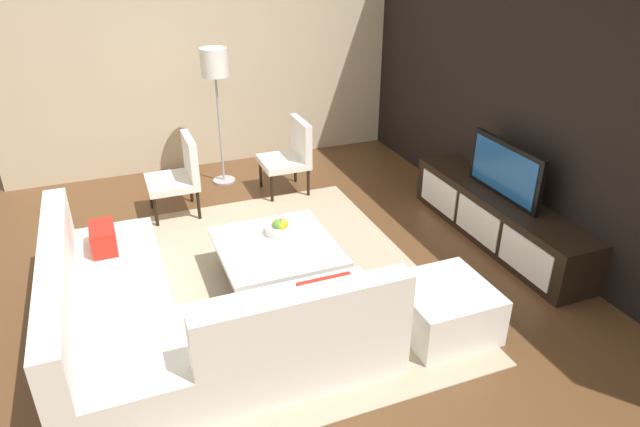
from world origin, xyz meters
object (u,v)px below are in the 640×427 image
object	(u,v)px
sectional_couch	(175,319)
fruit_bowl	(280,228)
accent_chair_near	(180,172)
media_console	(497,218)
accent_chair_far	(291,152)
floor_lamp	(215,71)
coffee_table	(277,262)
ottoman	(444,309)
television	(505,170)

from	to	relation	value
sectional_couch	fruit_bowl	size ratio (longest dim) A/B	8.42
accent_chair_near	fruit_bowl	size ratio (longest dim) A/B	3.11
media_console	accent_chair_far	size ratio (longest dim) A/B	2.67
accent_chair_near	fruit_bowl	distance (m)	1.65
floor_lamp	fruit_bowl	distance (m)	2.39
coffee_table	sectional_couch	bearing A→B (deg)	-58.05
sectional_couch	fruit_bowl	bearing A→B (deg)	126.28
sectional_couch	floor_lamp	distance (m)	3.34
ottoman	accent_chair_far	world-z (taller)	accent_chair_far
television	ottoman	size ratio (longest dim) A/B	1.45
accent_chair_near	accent_chair_far	xyz separation A→B (m)	(-0.12, 1.32, 0.00)
floor_lamp	accent_chair_far	world-z (taller)	floor_lamp
accent_chair_far	accent_chair_near	bearing A→B (deg)	-75.78
media_console	television	size ratio (longest dim) A/B	2.29
floor_lamp	ottoman	distance (m)	3.83
sectional_couch	accent_chair_far	world-z (taller)	accent_chair_far
accent_chair_near	media_console	bearing A→B (deg)	65.91
floor_lamp	ottoman	size ratio (longest dim) A/B	2.35
coffee_table	accent_chair_near	size ratio (longest dim) A/B	1.21
fruit_bowl	television	bearing A→B (deg)	82.73
ottoman	coffee_table	bearing A→B (deg)	-138.57
media_console	accent_chair_near	bearing A→B (deg)	-122.22
ottoman	fruit_bowl	bearing A→B (deg)	-145.49
ottoman	fruit_bowl	size ratio (longest dim) A/B	2.50
media_console	ottoman	bearing A→B (deg)	-51.06
television	accent_chair_far	xyz separation A→B (m)	(-1.92, -1.54, -0.29)
accent_chair_near	ottoman	bearing A→B (deg)	36.98
floor_lamp	sectional_couch	bearing A→B (deg)	-18.95
television	coffee_table	bearing A→B (deg)	-92.49
accent_chair_far	floor_lamp	bearing A→B (deg)	-119.13
floor_lamp	accent_chair_far	distance (m)	1.27
television	coffee_table	xyz separation A→B (m)	(-0.10, -2.30, -0.57)
television	fruit_bowl	bearing A→B (deg)	-97.27
ottoman	fruit_bowl	xyz separation A→B (m)	(-1.32, -0.91, 0.24)
media_console	television	xyz separation A→B (m)	(0.00, 0.00, 0.52)
television	sectional_couch	bearing A→B (deg)	-81.16
sectional_couch	fruit_bowl	xyz separation A→B (m)	(-0.79, 1.08, 0.15)
television	fruit_bowl	world-z (taller)	television
media_console	fruit_bowl	size ratio (longest dim) A/B	8.28
accent_chair_far	ottoman	bearing A→B (deg)	13.90
television	floor_lamp	size ratio (longest dim) A/B	0.62
sectional_couch	accent_chair_far	size ratio (longest dim) A/B	2.71
media_console	ottoman	size ratio (longest dim) A/B	3.31
coffee_table	ottoman	world-z (taller)	ottoman
television	accent_chair_near	bearing A→B (deg)	-122.21
ottoman	accent_chair_far	xyz separation A→B (m)	(-2.96, -0.25, 0.29)
ottoman	television	bearing A→B (deg)	128.93
media_console	floor_lamp	bearing A→B (deg)	-137.78
floor_lamp	accent_chair_near	bearing A→B (deg)	-41.71
media_console	coffee_table	xyz separation A→B (m)	(-0.10, -2.30, -0.05)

